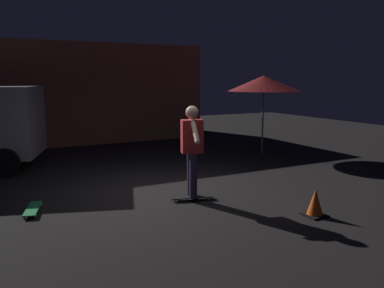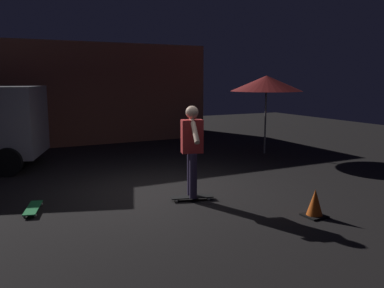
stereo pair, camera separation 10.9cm
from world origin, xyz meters
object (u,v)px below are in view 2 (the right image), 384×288
Objects in this scene: skater at (192,145)px; traffic_cone at (315,204)px; patio_umbrella at (266,83)px; skateboard_ridden at (192,197)px; skateboard_spare at (33,208)px.

skater is 3.63× the size of traffic_cone.
patio_umbrella is 1.38× the size of skater.
patio_umbrella is 2.86× the size of skateboard_ridden.
patio_umbrella is 7.47m from skateboard_spare.
patio_umbrella reaches higher than skateboard_ridden.
skateboard_spare is 4.69m from traffic_cone.
patio_umbrella is at bearing 38.06° from skater.
skater reaches higher than skateboard_spare.
patio_umbrella is at bearing 38.06° from skateboard_ridden.
skater reaches higher than traffic_cone.
skateboard_spare is 2.93m from skater.
skateboard_spare is at bearing 149.81° from traffic_cone.
skateboard_ridden is at bearing 0.00° from skater.
patio_umbrella reaches higher than traffic_cone.
skater is at bearing -13.74° from skateboard_spare.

